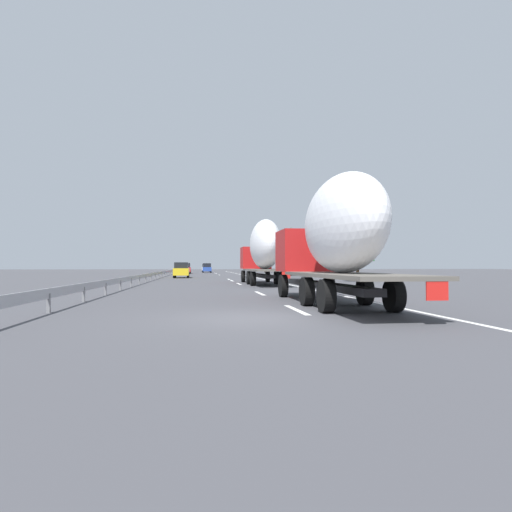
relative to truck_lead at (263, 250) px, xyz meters
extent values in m
plane|color=#424247|center=(18.54, 3.60, -2.73)|extent=(260.00, 260.00, 0.00)
cube|color=white|center=(-19.46, 1.80, -2.72)|extent=(3.20, 0.20, 0.01)
cube|color=white|center=(-10.90, 1.80, -2.72)|extent=(3.20, 0.20, 0.01)
cube|color=white|center=(1.06, 1.80, -2.72)|extent=(3.20, 0.20, 0.01)
cube|color=white|center=(8.40, 1.80, -2.72)|extent=(3.20, 0.20, 0.01)
cube|color=white|center=(12.81, 1.80, -2.72)|extent=(3.20, 0.20, 0.01)
cube|color=white|center=(34.82, 1.80, -2.72)|extent=(3.20, 0.20, 0.01)
cube|color=white|center=(46.37, 1.80, -2.72)|extent=(3.20, 0.20, 0.01)
cube|color=white|center=(53.49, 1.80, -2.72)|extent=(3.20, 0.20, 0.01)
cube|color=white|center=(23.54, -1.90, -2.72)|extent=(110.00, 0.20, 0.01)
cube|color=#B21919|center=(4.53, 0.00, -0.58)|extent=(2.40, 2.50, 1.90)
cube|color=black|center=(5.63, 0.00, -0.08)|extent=(0.08, 2.12, 0.80)
cube|color=#262628|center=(1.68, 0.00, -2.06)|extent=(10.49, 0.70, 0.24)
cube|color=#59544C|center=(-1.17, 0.00, -1.59)|extent=(9.00, 2.50, 0.12)
ellipsoid|color=white|center=(-0.99, 0.00, 0.36)|extent=(6.49, 2.20, 3.77)
cube|color=red|center=(-5.64, -0.69, -1.83)|extent=(0.04, 0.56, 0.56)
cylinder|color=black|center=(4.53, 1.10, -2.21)|extent=(1.04, 0.30, 1.04)
cylinder|color=black|center=(4.53, -1.10, -2.21)|extent=(1.04, 0.30, 1.04)
cylinder|color=black|center=(0.03, 1.10, -2.21)|extent=(1.04, 0.35, 1.04)
cylinder|color=black|center=(0.03, -1.10, -2.21)|extent=(1.04, 0.35, 1.04)
cylinder|color=black|center=(-2.37, 1.10, -2.21)|extent=(1.04, 0.35, 1.04)
cylinder|color=black|center=(-2.37, -1.10, -2.21)|extent=(1.04, 0.35, 1.04)
cube|color=#B21919|center=(-13.70, 0.00, -0.58)|extent=(2.40, 2.50, 1.90)
cube|color=black|center=(-12.60, 0.00, -0.08)|extent=(0.08, 2.12, 0.80)
cube|color=#262628|center=(-16.51, 0.00, -2.06)|extent=(10.35, 0.70, 0.24)
cube|color=#59544C|center=(-19.32, 0.00, -1.59)|extent=(8.85, 2.50, 0.12)
ellipsoid|color=white|center=(-18.86, 0.00, 0.20)|extent=(6.31, 2.20, 3.45)
cube|color=red|center=(-23.72, -0.69, -1.83)|extent=(0.04, 0.56, 0.56)
cylinder|color=black|center=(-13.70, 1.10, -2.21)|extent=(1.04, 0.30, 1.04)
cylinder|color=black|center=(-13.70, -1.10, -2.21)|extent=(1.04, 0.30, 1.04)
cylinder|color=black|center=(-18.12, 1.10, -2.21)|extent=(1.04, 0.35, 1.04)
cylinder|color=black|center=(-18.12, -1.10, -2.21)|extent=(1.04, 0.35, 1.04)
cylinder|color=black|center=(-20.52, 1.10, -2.21)|extent=(1.04, 0.35, 1.04)
cylinder|color=black|center=(-20.52, -1.10, -2.21)|extent=(1.04, 0.35, 1.04)
cube|color=red|center=(47.04, 7.35, -1.99)|extent=(4.79, 1.74, 0.84)
cube|color=black|center=(46.68, 7.35, -1.16)|extent=(2.63, 1.53, 0.81)
cylinder|color=black|center=(48.52, 8.12, -2.41)|extent=(0.64, 0.22, 0.64)
cylinder|color=black|center=(48.52, 6.58, -2.41)|extent=(0.64, 0.22, 0.64)
cylinder|color=black|center=(45.55, 8.12, -2.41)|extent=(0.64, 0.22, 0.64)
cylinder|color=black|center=(45.55, 6.58, -2.41)|extent=(0.64, 0.22, 0.64)
cube|color=#28479E|center=(57.59, 3.30, -1.99)|extent=(4.44, 1.83, 0.84)
cube|color=black|center=(57.26, 3.30, -1.16)|extent=(2.44, 1.61, 0.81)
cylinder|color=black|center=(58.97, 4.12, -2.41)|extent=(0.64, 0.22, 0.64)
cylinder|color=black|center=(58.97, 2.49, -2.41)|extent=(0.64, 0.22, 0.64)
cylinder|color=black|center=(56.21, 4.12, -2.41)|extent=(0.64, 0.22, 0.64)
cylinder|color=black|center=(56.21, 2.49, -2.41)|extent=(0.64, 0.22, 0.64)
cube|color=gold|center=(19.48, 7.08, -1.99)|extent=(4.37, 1.81, 0.84)
cube|color=black|center=(19.15, 7.08, -1.22)|extent=(2.40, 1.59, 0.70)
cylinder|color=black|center=(20.84, 7.88, -2.41)|extent=(0.64, 0.22, 0.64)
cylinder|color=black|center=(20.84, 6.27, -2.41)|extent=(0.64, 0.22, 0.64)
cylinder|color=black|center=(18.13, 7.88, -2.41)|extent=(0.64, 0.22, 0.64)
cylinder|color=black|center=(18.13, 6.27, -2.41)|extent=(0.64, 0.22, 0.64)
cube|color=white|center=(72.47, 3.31, -1.99)|extent=(4.63, 1.88, 0.84)
cube|color=black|center=(72.13, 3.31, -1.18)|extent=(2.55, 1.65, 0.78)
cylinder|color=black|center=(73.91, 4.15, -2.41)|extent=(0.64, 0.22, 0.64)
cylinder|color=black|center=(73.91, 2.47, -2.41)|extent=(0.64, 0.22, 0.64)
cylinder|color=black|center=(71.04, 4.15, -2.41)|extent=(0.64, 0.22, 0.64)
cylinder|color=black|center=(71.04, 2.47, -2.41)|extent=(0.64, 0.22, 0.64)
cylinder|color=gray|center=(15.22, -3.10, -1.37)|extent=(0.10, 0.10, 2.72)
cube|color=#2D569E|center=(15.22, -3.10, 0.34)|extent=(0.06, 0.90, 0.70)
cylinder|color=#472D19|center=(22.12, -9.28, -1.84)|extent=(0.34, 0.34, 1.78)
cone|color=#1E5B23|center=(22.12, -9.28, 1.99)|extent=(2.63, 2.63, 5.88)
cylinder|color=#472D19|center=(59.10, -9.25, -1.95)|extent=(0.36, 0.36, 1.55)
cone|color=#286B2D|center=(59.10, -9.25, 1.45)|extent=(3.27, 3.27, 5.24)
cylinder|color=#472D19|center=(28.74, -8.14, -1.79)|extent=(0.34, 0.34, 1.88)
cone|color=#194C1E|center=(28.74, -8.14, 1.11)|extent=(2.45, 2.45, 3.93)
cylinder|color=#472D19|center=(29.37, -8.60, -1.98)|extent=(0.29, 0.29, 1.49)
cone|color=#1E5B23|center=(29.37, -8.60, 1.65)|extent=(2.78, 2.78, 5.78)
cylinder|color=#472D19|center=(4.85, -9.57, -1.78)|extent=(0.27, 0.27, 1.89)
cone|color=#286B2D|center=(4.85, -9.57, 1.93)|extent=(3.07, 3.07, 5.54)
cube|color=#9EA0A5|center=(21.54, 9.60, -2.13)|extent=(94.00, 0.06, 0.32)
cube|color=slate|center=(-19.33, 9.60, -2.43)|extent=(0.10, 0.10, 0.60)
cube|color=slate|center=(-15.24, 9.60, -2.43)|extent=(0.10, 0.10, 0.60)
cube|color=slate|center=(-11.15, 9.60, -2.43)|extent=(0.10, 0.10, 0.60)
cube|color=slate|center=(-7.07, 9.60, -2.43)|extent=(0.10, 0.10, 0.60)
cube|color=slate|center=(-2.98, 9.60, -2.43)|extent=(0.10, 0.10, 0.60)
cube|color=slate|center=(1.11, 9.60, -2.43)|extent=(0.10, 0.10, 0.60)
cube|color=slate|center=(5.19, 9.60, -2.43)|extent=(0.10, 0.10, 0.60)
cube|color=slate|center=(9.28, 9.60, -2.43)|extent=(0.10, 0.10, 0.60)
cube|color=slate|center=(13.37, 9.60, -2.43)|extent=(0.10, 0.10, 0.60)
cube|color=slate|center=(17.46, 9.60, -2.43)|extent=(0.10, 0.10, 0.60)
cube|color=slate|center=(21.54, 9.60, -2.43)|extent=(0.10, 0.10, 0.60)
cube|color=slate|center=(25.63, 9.60, -2.43)|extent=(0.10, 0.10, 0.60)
cube|color=slate|center=(29.72, 9.60, -2.43)|extent=(0.10, 0.10, 0.60)
cube|color=slate|center=(33.80, 9.60, -2.43)|extent=(0.10, 0.10, 0.60)
cube|color=slate|center=(37.89, 9.60, -2.43)|extent=(0.10, 0.10, 0.60)
cube|color=slate|center=(41.98, 9.60, -2.43)|extent=(0.10, 0.10, 0.60)
cube|color=slate|center=(46.06, 9.60, -2.43)|extent=(0.10, 0.10, 0.60)
cube|color=slate|center=(50.15, 9.60, -2.43)|extent=(0.10, 0.10, 0.60)
cube|color=slate|center=(54.24, 9.60, -2.43)|extent=(0.10, 0.10, 0.60)
cube|color=slate|center=(58.33, 9.60, -2.43)|extent=(0.10, 0.10, 0.60)
cube|color=slate|center=(62.41, 9.60, -2.43)|extent=(0.10, 0.10, 0.60)
cube|color=slate|center=(66.50, 9.60, -2.43)|extent=(0.10, 0.10, 0.60)
camera|label=1|loc=(-33.42, 4.99, -1.27)|focal=30.28mm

